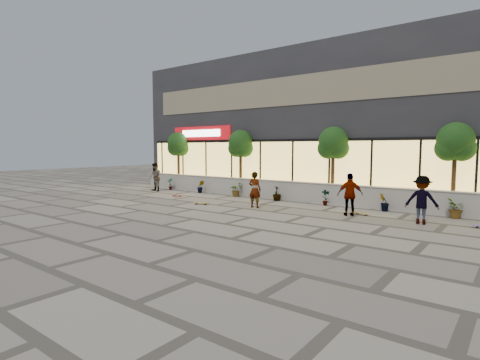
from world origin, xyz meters
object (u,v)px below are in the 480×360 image
Objects in this scene: tree_west at (178,146)px; tree_mideast at (333,145)px; skateboard_center at (201,203)px; tree_midwest at (241,145)px; skater_right_far at (422,200)px; skater_right_near at (350,195)px; skateboard_left at (177,195)px; skater_left at (155,177)px; skateboard_right_near at (362,213)px; tree_east at (455,144)px; skater_center at (255,190)px.

tree_west is 1.00× the size of tree_mideast.
tree_west is 4.76× the size of skateboard_center.
skater_right_far is at bearing -16.50° from tree_midwest.
tree_midwest is 9.06m from skater_right_near.
skater_right_near is 2.44× the size of skateboard_left.
tree_west is 5.34× the size of skateboard_left.
skateboard_left is (3.35, -3.32, -2.91)m from tree_west.
skater_right_far reaches higher than skater_right_near.
tree_west is 11.50m from tree_mideast.
skater_right_near is at bearing -55.90° from tree_mideast.
skater_left is 2.47× the size of skateboard_right_near.
skateboard_center reaches higher than skateboard_right_near.
tree_east reaches higher than skater_right_near.
skateboard_left is at bearing -157.99° from skateboard_right_near.
tree_west is at bearing -28.56° from skater_center.
skateboard_right_near is (-2.98, -2.73, -2.91)m from tree_east.
skater_center is at bearing -45.65° from tree_midwest.
skateboard_left is at bearing -11.50° from skater_center.
skateboard_left is at bearing 136.74° from skateboard_center.
tree_mideast is 1.00× the size of tree_east.
skater_center is 0.96× the size of skater_right_near.
tree_west is at bearing -17.25° from skater_right_far.
tree_mideast is 2.19× the size of skater_right_near.
skater_right_far is at bearing 146.40° from skater_right_near.
skater_right_far is 13.11m from skateboard_left.
skater_right_far reaches higher than skater_center.
skateboard_left is 0.98× the size of skateboard_right_near.
skater_center is 2.29× the size of skateboard_right_near.
skateboard_center is (-2.70, -0.84, -0.78)m from skater_center.
tree_west and tree_east have the same top height.
tree_midwest is 2.28× the size of skater_center.
skater_center is at bearing -152.96° from tree_east.
tree_east is at bearing 16.61° from skater_left.
tree_midwest is 4.76× the size of skateboard_center.
skater_right_far is at bearing -9.32° from skateboard_left.
tree_midwest is at bearing -51.44° from skater_center.
tree_midwest reaches higher than skater_right_far.
tree_mideast is (6.00, 0.00, 0.00)m from tree_midwest.
tree_west is 2.17× the size of skater_right_far.
skater_right_near is (2.20, -3.24, -2.09)m from tree_mideast.
tree_midwest is 5.88m from skater_center.
skateboard_left is at bearing -157.85° from tree_mideast.
skateboard_left is at bearing -44.73° from tree_west.
tree_east is 5.08m from skater_right_near.
skateboard_right_near is (13.67, -0.34, -0.85)m from skater_left.
skateboard_left is (3.00, -0.92, -0.85)m from skater_left.
skater_right_near is 10.38m from skateboard_left.
tree_west is 2.12× the size of skater_left.
skater_left reaches higher than skateboard_right_near.
skater_left is at bearing -171.81° from tree_east.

